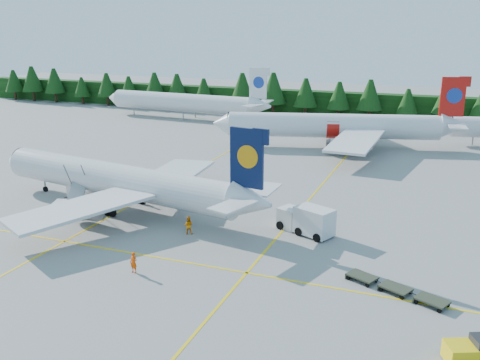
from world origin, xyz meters
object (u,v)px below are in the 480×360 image
(airliner_red, at_px, (328,126))
(airstairs, at_px, (75,204))
(baggage_tug, at_px, (472,352))
(airliner_navy, at_px, (111,179))
(service_truck, at_px, (305,219))

(airliner_red, height_order, airstairs, airliner_red)
(airstairs, xyz_separation_m, baggage_tug, (43.30, -15.14, -0.10))
(airliner_navy, bearing_deg, airstairs, -127.13)
(airliner_red, height_order, baggage_tug, airliner_red)
(airliner_red, xyz_separation_m, airstairs, (-20.40, -45.71, -2.92))
(airliner_red, relative_size, baggage_tug, 11.90)
(airliner_navy, distance_m, baggage_tug, 44.11)
(airliner_red, relative_size, airstairs, 5.94)
(service_truck, bearing_deg, airliner_navy, -155.90)
(service_truck, xyz_separation_m, baggage_tug, (16.01, -18.41, -0.66))
(airliner_navy, bearing_deg, airliner_red, 77.42)
(baggage_tug, bearing_deg, airstairs, 137.00)
(baggage_tug, bearing_deg, airliner_red, 86.90)
(airliner_navy, height_order, airliner_red, airliner_red)
(airliner_navy, bearing_deg, service_truck, 9.93)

